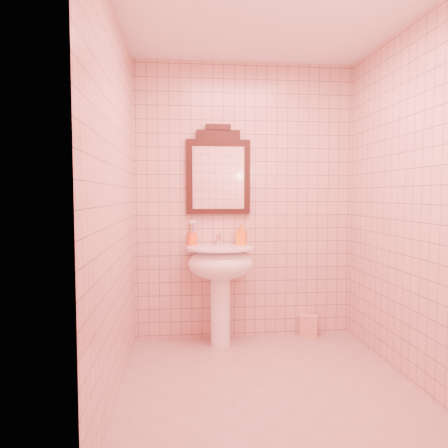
{
  "coord_description": "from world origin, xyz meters",
  "views": [
    {
      "loc": [
        -0.59,
        -2.85,
        1.31
      ],
      "look_at": [
        -0.25,
        0.55,
        1.08
      ],
      "focal_mm": 35.0,
      "sensor_mm": 36.0,
      "label": 1
    }
  ],
  "objects": [
    {
      "name": "faucet",
      "position": [
        -0.25,
        1.01,
        0.92
      ],
      "size": [
        0.04,
        0.16,
        0.11
      ],
      "color": "white",
      "rests_on": "pedestal_sink"
    },
    {
      "name": "pedestal_sink",
      "position": [
        -0.25,
        0.87,
        0.66
      ],
      "size": [
        0.58,
        0.58,
        0.86
      ],
      "color": "white",
      "rests_on": "floor"
    },
    {
      "name": "floor",
      "position": [
        0.0,
        0.0,
        0.0
      ],
      "size": [
        2.2,
        2.2,
        0.0
      ],
      "primitive_type": "plane",
      "color": "tan",
      "rests_on": "ground"
    },
    {
      "name": "soap_dispenser",
      "position": [
        -0.04,
        1.01,
        0.96
      ],
      "size": [
        0.11,
        0.11,
        0.19
      ],
      "primitive_type": "imported",
      "rotation": [
        0.0,
        0.0,
        -0.39
      ],
      "color": "orange",
      "rests_on": "pedestal_sink"
    },
    {
      "name": "mirror",
      "position": [
        -0.25,
        1.07,
        1.51
      ],
      "size": [
        0.57,
        0.06,
        0.8
      ],
      "color": "black",
      "rests_on": "back_wall"
    },
    {
      "name": "toothbrush_cup",
      "position": [
        -0.48,
        1.05,
        0.92
      ],
      "size": [
        0.09,
        0.09,
        0.2
      ],
      "rotation": [
        0.0,
        0.0,
        -0.11
      ],
      "color": "#FF5E15",
      "rests_on": "pedestal_sink"
    },
    {
      "name": "towel",
      "position": [
        0.59,
        1.04,
        0.1
      ],
      "size": [
        0.19,
        0.15,
        0.2
      ],
      "primitive_type": "cube",
      "rotation": [
        0.0,
        0.0,
        -0.34
      ],
      "color": "pink",
      "rests_on": "floor"
    },
    {
      "name": "back_wall",
      "position": [
        0.0,
        1.1,
        1.25
      ],
      "size": [
        2.0,
        0.02,
        2.5
      ],
      "primitive_type": "cube",
      "color": "#D19B91",
      "rests_on": "floor"
    }
  ]
}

